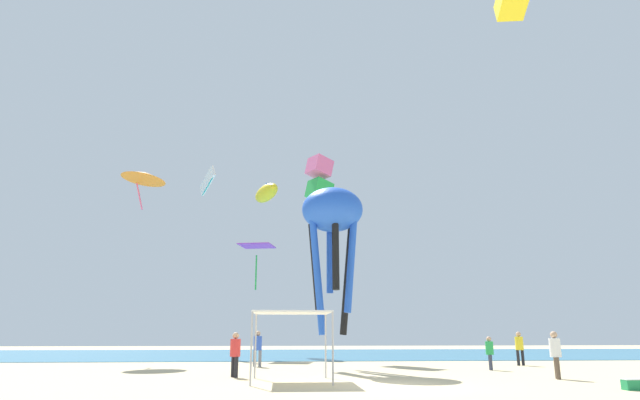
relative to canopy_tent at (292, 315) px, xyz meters
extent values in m
cube|color=#D1BA8C|center=(3.49, -1.71, -2.49)|extent=(110.00, 110.00, 0.10)
cube|color=teal|center=(3.49, 25.51, -2.43)|extent=(110.00, 23.41, 0.03)
cylinder|color=#B2B2B7|center=(-1.44, -1.55, -1.18)|extent=(0.07, 0.07, 2.52)
cylinder|color=#B2B2B7|center=(1.44, -1.55, -1.18)|extent=(0.07, 0.07, 2.52)
cylinder|color=#B2B2B7|center=(-1.44, 1.55, -1.18)|extent=(0.07, 0.07, 2.52)
cylinder|color=#B2B2B7|center=(1.44, 1.55, -1.18)|extent=(0.07, 0.07, 2.52)
cube|color=white|center=(0.00, 0.00, 0.10)|extent=(2.95, 3.17, 0.06)
cylinder|color=#33384C|center=(9.87, 5.34, -2.08)|extent=(0.14, 0.14, 0.73)
cylinder|color=#33384C|center=(9.94, 5.62, -2.08)|extent=(0.14, 0.14, 0.73)
cylinder|color=green|center=(9.90, 5.48, -1.40)|extent=(0.38, 0.38, 0.63)
sphere|color=tan|center=(9.90, 5.48, -0.96)|extent=(0.24, 0.24, 0.24)
cylinder|color=black|center=(-2.22, 1.95, -2.03)|extent=(0.16, 0.16, 0.82)
cylinder|color=black|center=(-2.37, 2.23, -2.03)|extent=(0.16, 0.16, 0.82)
cylinder|color=red|center=(-2.30, 2.09, -1.27)|extent=(0.43, 0.43, 0.71)
sphere|color=tan|center=(-2.30, 2.09, -0.77)|extent=(0.27, 0.27, 0.27)
cylinder|color=brown|center=(10.53, 0.18, -2.02)|extent=(0.16, 0.16, 0.84)
cylinder|color=brown|center=(10.64, 0.49, -2.02)|extent=(0.16, 0.16, 0.84)
cylinder|color=white|center=(10.59, 0.34, -1.24)|extent=(0.44, 0.44, 0.73)
sphere|color=tan|center=(10.59, 0.34, -0.74)|extent=(0.27, 0.27, 0.27)
cylinder|color=black|center=(12.85, 8.88, -2.03)|extent=(0.16, 0.16, 0.84)
cylinder|color=black|center=(13.16, 8.98, -2.03)|extent=(0.16, 0.16, 0.84)
cylinder|color=yellow|center=(13.00, 8.93, -1.24)|extent=(0.44, 0.44, 0.73)
sphere|color=tan|center=(13.00, 8.93, -0.74)|extent=(0.27, 0.27, 0.27)
cylinder|color=slate|center=(-1.81, 8.96, -2.02)|extent=(0.17, 0.17, 0.86)
cylinder|color=slate|center=(-1.52, 8.79, -2.02)|extent=(0.17, 0.17, 0.86)
cylinder|color=blue|center=(-1.66, 8.88, -1.22)|extent=(0.45, 0.45, 0.74)
sphere|color=tan|center=(-1.66, 8.88, -0.70)|extent=(0.28, 0.28, 0.28)
cube|color=#1E8C4C|center=(10.91, -3.75, -2.28)|extent=(0.56, 0.36, 0.32)
cube|color=white|center=(10.91, -3.75, -2.11)|extent=(0.57, 0.37, 0.03)
cube|color=pink|center=(2.28, 17.13, 11.53)|extent=(2.26, 2.18, 1.63)
cube|color=green|center=(2.28, 17.13, 9.73)|extent=(2.26, 2.18, 1.63)
ellipsoid|color=yellow|center=(-2.00, 26.11, 11.81)|extent=(3.10, 5.15, 1.52)
cone|color=blue|center=(-2.00, 26.11, 12.58)|extent=(0.95, 0.93, 0.56)
ellipsoid|color=blue|center=(2.20, 6.18, 5.67)|extent=(3.40, 3.40, 2.33)
cylinder|color=blue|center=(2.14, 7.17, 3.16)|extent=(0.38, 0.71, 3.60)
cylinder|color=black|center=(1.32, 6.63, 2.62)|extent=(0.77, 0.57, 4.68)
cylinder|color=blue|center=(1.37, 5.64, 2.09)|extent=(0.84, 0.67, 5.75)
cylinder|color=black|center=(2.25, 5.20, 3.16)|extent=(0.38, 0.71, 3.60)
cylinder|color=blue|center=(3.08, 5.74, 2.62)|extent=(0.77, 0.57, 4.68)
cylinder|color=black|center=(3.02, 6.72, 2.09)|extent=(0.84, 0.67, 5.75)
cube|color=purple|center=(-2.34, 18.52, 5.68)|extent=(2.89, 2.89, 0.06)
cylinder|color=green|center=(-2.34, 18.52, 3.68)|extent=(0.14, 0.14, 2.57)
cone|color=orange|center=(-10.15, 15.08, 9.97)|extent=(4.13, 4.11, 0.93)
cylinder|color=pink|center=(-10.74, 16.25, 8.99)|extent=(0.71, 0.43, 2.34)
cube|color=white|center=(-7.16, 24.43, 12.41)|extent=(1.81, 3.18, 2.11)
cube|color=teal|center=(-7.16, 24.43, 11.95)|extent=(1.25, 2.44, 1.16)
cube|color=yellow|center=(11.26, 2.39, 16.00)|extent=(1.58, 1.84, 1.57)
camera|label=1|loc=(-0.40, -20.75, -0.64)|focal=29.40mm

